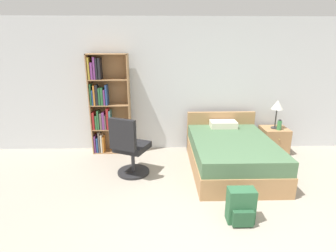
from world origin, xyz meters
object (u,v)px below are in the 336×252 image
(nightstand, at_px, (273,140))
(water_bottle, at_px, (279,125))
(table_lamp, at_px, (277,106))
(backpack_green, at_px, (241,207))
(office_chair, at_px, (130,149))
(bookshelf, at_px, (105,105))
(bed, at_px, (231,153))

(nightstand, height_order, water_bottle, water_bottle)
(table_lamp, bearing_deg, backpack_green, -120.81)
(water_bottle, bearing_deg, backpack_green, -122.83)
(table_lamp, height_order, backpack_green, table_lamp)
(office_chair, distance_m, water_bottle, 2.92)
(bookshelf, relative_size, water_bottle, 9.45)
(water_bottle, relative_size, backpack_green, 0.47)
(nightstand, distance_m, backpack_green, 2.53)
(bed, distance_m, office_chair, 1.74)
(table_lamp, bearing_deg, bookshelf, 177.91)
(nightstand, xyz_separation_m, backpack_green, (-1.30, -2.17, -0.05))
(office_chair, xyz_separation_m, nightstand, (2.78, 0.93, -0.22))
(bed, bearing_deg, backpack_green, -99.44)
(bookshelf, bearing_deg, backpack_green, -48.12)
(bookshelf, bearing_deg, table_lamp, -2.09)
(bookshelf, distance_m, table_lamp, 3.33)
(office_chair, relative_size, backpack_green, 2.33)
(bookshelf, relative_size, office_chair, 1.89)
(water_bottle, height_order, backpack_green, water_bottle)
(nightstand, distance_m, water_bottle, 0.37)
(nightstand, height_order, table_lamp, table_lamp)
(bookshelf, relative_size, table_lamp, 3.42)
(bed, relative_size, backpack_green, 4.34)
(office_chair, distance_m, table_lamp, 2.95)
(office_chair, height_order, backpack_green, office_chair)
(table_lamp, bearing_deg, office_chair, -161.61)
(office_chair, height_order, nightstand, office_chair)
(table_lamp, bearing_deg, water_bottle, -68.97)
(office_chair, xyz_separation_m, water_bottle, (2.80, 0.82, 0.13))
(table_lamp, xyz_separation_m, backpack_green, (-1.29, -2.16, -0.75))
(bookshelf, distance_m, water_bottle, 3.40)
(office_chair, bearing_deg, nightstand, 18.51)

